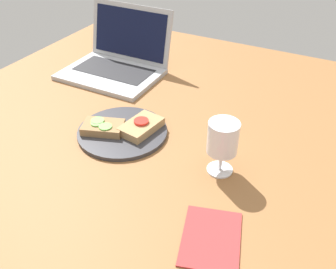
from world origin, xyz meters
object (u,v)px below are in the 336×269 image
sandwich_with_cucumber (103,127)px  wine_glass (223,140)px  napkin (211,238)px  plate (123,132)px  sandwich_with_tomato (141,126)px  laptop (117,60)px

sandwich_with_cucumber → wine_glass: size_ratio=0.92×
sandwich_with_cucumber → wine_glass: 33.47cm
wine_glass → napkin: wine_glass is taller
plate → wine_glass: (28.39, -1.80, 8.25)cm
sandwich_with_tomato → laptop: laptop is taller
wine_glass → laptop: 60.41cm
plate → napkin: size_ratio=1.61×
sandwich_with_cucumber → wine_glass: wine_glass is taller
plate → napkin: bearing=-31.9°
napkin → sandwich_with_cucumber: bearing=154.1°
sandwich_with_cucumber → sandwich_with_tomato: (8.79, 4.98, 0.03)cm
plate → sandwich_with_cucumber: 5.36cm
wine_glass → napkin: (5.90, -19.52, -8.61)cm
plate → sandwich_with_tomato: (4.37, 2.49, 1.74)cm
sandwich_with_cucumber → sandwich_with_tomato: 10.11cm
wine_glass → sandwich_with_tomato: bearing=169.9°
wine_glass → plate: bearing=176.4°
wine_glass → laptop: laptop is taller
sandwich_with_tomato → wine_glass: 25.25cm
plate → sandwich_with_cucumber: sandwich_with_cucumber is taller
sandwich_with_cucumber → sandwich_with_tomato: bearing=29.5°
laptop → sandwich_with_tomato: bearing=-46.8°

